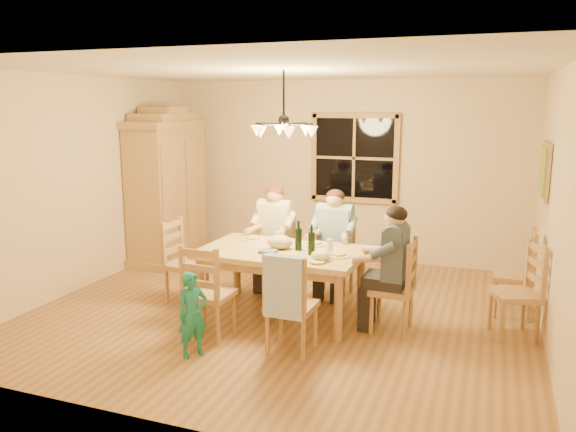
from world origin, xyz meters
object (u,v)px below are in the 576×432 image
at_px(dining_table, 282,258).
at_px(chair_spare_back, 512,289).
at_px(adult_slate_man, 394,253).
at_px(wine_bottle_a, 299,235).
at_px(chair_far_left, 275,265).
at_px(chair_near_right, 292,321).
at_px(chair_near_left, 210,309).
at_px(chair_spare_front, 513,308).
at_px(chandelier, 284,129).
at_px(chair_end_left, 187,277).
at_px(adult_woman, 275,224).
at_px(adult_plaid_man, 334,230).
at_px(child, 193,315).
at_px(chair_far_right, 334,272).
at_px(armoire, 167,191).
at_px(chair_end_right, 392,303).

relative_size(dining_table, chair_spare_back, 1.83).
relative_size(adult_slate_man, wine_bottle_a, 2.65).
xyz_separation_m(chair_far_left, chair_near_right, (0.84, -1.70, 0.00)).
distance_m(chair_near_left, adult_slate_man, 1.95).
bearing_deg(chair_spare_front, adult_slate_man, 83.84).
bearing_deg(chandelier, chair_end_left, -175.57).
height_order(chair_near_right, chair_spare_back, same).
xyz_separation_m(chair_near_right, wine_bottle_a, (-0.24, 0.90, 0.62)).
bearing_deg(adult_woman, adult_slate_man, 153.43).
bearing_deg(adult_plaid_man, dining_table, 67.62).
bearing_deg(child, chandelier, 20.54).
height_order(chandelier, chair_far_left, chandelier).
distance_m(chair_far_left, chair_near_right, 1.90).
xyz_separation_m(chair_far_right, chair_near_right, (0.05, -1.68, 0.00)).
height_order(chair_near_left, chair_spare_front, same).
bearing_deg(adult_woman, chair_end_left, 46.74).
distance_m(armoire, adult_plaid_man, 2.92).
distance_m(chair_near_right, adult_woman, 1.98).
relative_size(chair_near_right, chair_end_right, 1.00).
bearing_deg(adult_plaid_man, chair_spare_back, -176.90).
distance_m(chair_end_right, chair_spare_front, 1.22).
xyz_separation_m(adult_woman, adult_plaid_man, (0.79, -0.02, 0.00)).
bearing_deg(child, adult_plaid_man, 15.60).
height_order(dining_table, chair_end_left, chair_end_left).
bearing_deg(chandelier, chair_spare_front, 2.54).
bearing_deg(chair_far_right, chair_spare_front, 165.46).
bearing_deg(chair_near_right, adult_plaid_man, 93.37).
relative_size(chair_far_right, chair_near_right, 1.00).
distance_m(adult_plaid_man, child, 2.29).
bearing_deg(chair_end_right, wine_bottle_a, 87.25).
relative_size(chair_near_right, chair_end_left, 1.00).
height_order(chair_far_left, chair_spare_front, same).
bearing_deg(chair_far_right, chair_near_right, 93.37).
xyz_separation_m(dining_table, chair_far_left, (-0.42, 0.85, -0.36)).
relative_size(chandelier, adult_woman, 0.88).
relative_size(chair_near_right, chair_spare_back, 1.00).
bearing_deg(chair_far_right, dining_table, 67.62).
xyz_separation_m(dining_table, chair_spare_front, (2.42, 0.24, -0.36)).
distance_m(chair_far_right, wine_bottle_a, 1.02).
bearing_deg(chandelier, child, -105.41).
xyz_separation_m(chandelier, chair_end_left, (-1.21, -0.09, -1.77)).
bearing_deg(adult_slate_man, adult_plaid_man, 46.64).
relative_size(chair_end_left, chair_spare_front, 1.00).
distance_m(chair_near_left, adult_plaid_man, 1.93).
height_order(chandelier, armoire, chandelier).
xyz_separation_m(chair_near_left, chair_spare_front, (2.89, 1.06, 0.00)).
height_order(child, chair_spare_front, chair_spare_front).
relative_size(chair_near_right, adult_plaid_man, 1.13).
distance_m(chair_far_left, chair_end_left, 1.15).
height_order(chair_far_left, adult_plaid_man, adult_plaid_man).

